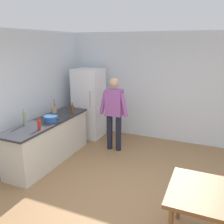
# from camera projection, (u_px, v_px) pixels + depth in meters

# --- Properties ---
(ground_plane) EXTENTS (14.00, 14.00, 0.00)m
(ground_plane) POSITION_uv_depth(u_px,v_px,m) (124.00, 206.00, 3.75)
(ground_plane) COLOR #936D47
(wall_back) EXTENTS (6.40, 0.12, 2.70)m
(wall_back) POSITION_uv_depth(u_px,v_px,m) (167.00, 88.00, 6.02)
(wall_back) COLOR silver
(wall_back) RESTS_ON ground_plane
(kitchen_counter) EXTENTS (0.64, 2.20, 0.90)m
(kitchen_counter) POSITION_uv_depth(u_px,v_px,m) (49.00, 140.00, 5.09)
(kitchen_counter) COLOR beige
(kitchen_counter) RESTS_ON ground_plane
(refrigerator) EXTENTS (0.70, 0.67, 1.80)m
(refrigerator) POSITION_uv_depth(u_px,v_px,m) (89.00, 103.00, 6.34)
(refrigerator) COLOR white
(refrigerator) RESTS_ON ground_plane
(person) EXTENTS (0.70, 0.22, 1.70)m
(person) POSITION_uv_depth(u_px,v_px,m) (114.00, 110.00, 5.47)
(person) COLOR #1E1E2D
(person) RESTS_ON ground_plane
(cooking_pot) EXTENTS (0.40, 0.28, 0.12)m
(cooking_pot) POSITION_uv_depth(u_px,v_px,m) (51.00, 119.00, 4.87)
(cooking_pot) COLOR #285193
(cooking_pot) RESTS_ON kitchen_counter
(utensil_jar) EXTENTS (0.11, 0.11, 0.32)m
(utensil_jar) POSITION_uv_depth(u_px,v_px,m) (54.00, 109.00, 5.48)
(utensil_jar) COLOR tan
(utensil_jar) RESTS_ON kitchen_counter
(bottle_sauce_red) EXTENTS (0.06, 0.06, 0.24)m
(bottle_sauce_red) POSITION_uv_depth(u_px,v_px,m) (39.00, 125.00, 4.41)
(bottle_sauce_red) COLOR #B22319
(bottle_sauce_red) RESTS_ON kitchen_counter
(bottle_vinegar_tall) EXTENTS (0.06, 0.06, 0.32)m
(bottle_vinegar_tall) POSITION_uv_depth(u_px,v_px,m) (24.00, 118.00, 4.66)
(bottle_vinegar_tall) COLOR gray
(bottle_vinegar_tall) RESTS_ON kitchen_counter
(bottle_beer_brown) EXTENTS (0.06, 0.06, 0.26)m
(bottle_beer_brown) POSITION_uv_depth(u_px,v_px,m) (73.00, 110.00, 5.35)
(bottle_beer_brown) COLOR #5B3314
(bottle_beer_brown) RESTS_ON kitchen_counter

